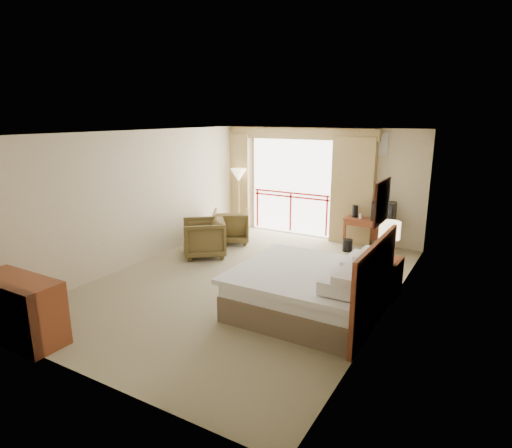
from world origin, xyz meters
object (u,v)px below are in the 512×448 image
Objects in this scene: table_lamp at (390,231)px; dresser at (19,310)px; wastebasket at (347,245)px; tv at (384,211)px; side_table at (216,229)px; bed at (311,289)px; armchair_far at (231,242)px; nightstand at (385,277)px; floor_lamp at (239,177)px; armchair_near at (204,256)px; desk at (370,225)px.

table_lamp reaches higher than dresser.
table_lamp is 2.21× the size of wastebasket.
tv reaches higher than side_table.
bed is 4.13m from dresser.
armchair_far is at bearing -165.53° from wastebasket.
side_table is (-4.19, 1.01, 0.05)m from nightstand.
bed is 4.09m from armchair_far.
side_table is at bearing -79.23° from floor_lamp.
bed is at bearing 42.81° from dresser.
nightstand is 1.39× the size of tv.
floor_lamp reaches higher than wastebasket.
armchair_far is at bearing 163.05° from nightstand.
armchair_near is at bearing 91.12° from dresser.
wastebasket is 2.76m from armchair_far.
floor_lamp reaches higher than desk.
side_table is 1.80m from floor_lamp.
desk reaches higher than armchair_near.
nightstand is (0.84, 1.21, -0.05)m from bed.
tv is at bearing -7.10° from desk.
armchair_far is (-3.16, 2.57, -0.38)m from bed.
armchair_far is 0.53× the size of floor_lamp.
bed is at bearing -103.91° from tv.
desk is 0.71m from wastebasket.
desk is at bearing 88.74° from armchair_near.
tv is 0.86× the size of side_table.
armchair_far is at bearing 91.83° from dresser.
tv is at bearing 105.67° from table_lamp.
bed is 7.66× the size of wastebasket.
table_lamp is at bearing -65.19° from desk.
desk is (-0.97, 2.50, 0.23)m from nightstand.
tv reaches higher than armchair_far.
dresser is at bearing 59.74° from armchair_far.
bed reaches higher than wastebasket.
wastebasket is (-1.33, 2.05, -0.19)m from nightstand.
desk is 3.80m from armchair_near.
desk is 3.28m from armchair_far.
armchair_near is (-2.60, -1.88, -0.14)m from wastebasket.
table_lamp reaches higher than armchair_near.
desk is 0.67× the size of floor_lamp.
dresser is (-3.07, -2.76, 0.07)m from bed.
dresser is at bearing -86.72° from side_table.
side_table is at bearing -169.02° from tv.
table_lamp is 0.69× the size of armchair_near.
floor_lamp is (-0.47, 1.09, 1.40)m from armchair_far.
floor_lamp reaches higher than armchair_far.
wastebasket is at bearing 124.79° from nightstand.
desk is 3.56m from side_table.
bed reaches higher than armchair_far.
floor_lamp reaches higher than dresser.
table_lamp is 5.65m from dresser.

